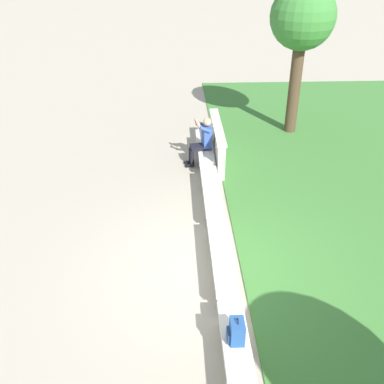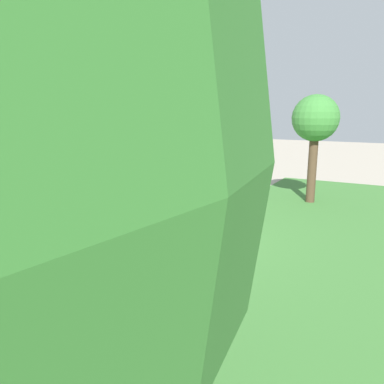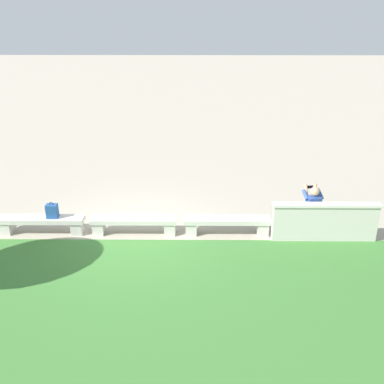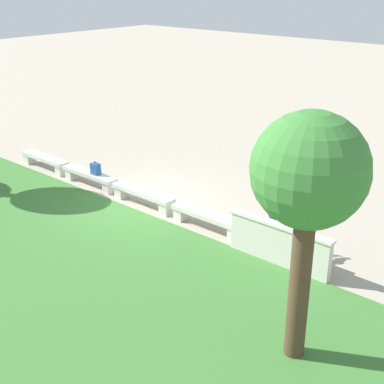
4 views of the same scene
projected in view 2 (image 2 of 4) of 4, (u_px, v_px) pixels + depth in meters
The scene contains 12 objects.
ground_plane at pixel (166, 238), 11.21m from camera, with size 80.00×80.00×0.00m, color #A89E8C.
grass_strip at pixel (317, 266), 9.14m from camera, with size 23.65×8.00×0.03m, color #3D7533.
bench_main at pixel (229, 197), 15.19m from camera, with size 2.18×0.40×0.45m.
bench_near at pixel (202, 210), 13.17m from camera, with size 2.18×0.40×0.45m.
bench_mid at pixel (166, 228), 11.15m from camera, with size 2.18×0.40×0.45m.
bench_far at pixel (113, 254), 9.12m from camera, with size 2.18×0.40×0.45m.
bench_end at pixel (30, 295), 7.10m from camera, with size 2.18×0.40×0.45m.
backrest_wall_with_plaque at pixel (237, 193), 14.98m from camera, with size 2.61×0.24×1.01m.
person_photographer at pixel (225, 187), 14.91m from camera, with size 0.51×0.76×1.32m.
backpack at pixel (121, 238), 9.33m from camera, with size 0.28×0.24×0.43m.
tree_left_background at pixel (141, 168), 4.67m from camera, with size 2.01×2.01×4.09m.
tree_right_background at pixel (315, 121), 14.82m from camera, with size 1.85×1.85×4.37m.
Camera 2 is at (8.95, 5.85, 3.74)m, focal length 35.00 mm.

